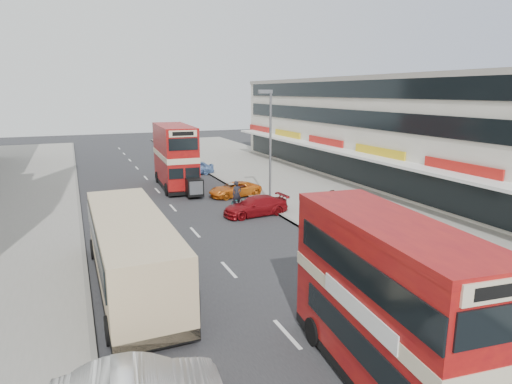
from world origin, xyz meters
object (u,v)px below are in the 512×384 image
car_right_a (255,206)px  car_right_b (235,189)px  coach (131,249)px  pedestrian_near (331,204)px  street_lamp (269,139)px  cyclist (237,202)px  bus_main (388,303)px  car_right_c (194,168)px  bus_second (175,156)px

car_right_a → car_right_b: 5.60m
coach → pedestrian_near: (12.98, 5.39, -0.62)m
car_right_a → pedestrian_near: bearing=50.5°
street_lamp → car_right_b: street_lamp is taller
car_right_a → cyclist: size_ratio=2.03×
bus_main → coach: 10.72m
car_right_a → car_right_c: (0.08, 16.00, 0.02)m
car_right_b → cyclist: size_ratio=1.90×
bus_second → car_right_b: bearing=126.7°
bus_main → bus_second: bearing=-84.8°
cyclist → car_right_a: bearing=-58.2°
pedestrian_near → cyclist: 6.37m
street_lamp → bus_main: size_ratio=0.96×
street_lamp → car_right_b: 5.69m
coach → car_right_b: bearing=54.9°
street_lamp → car_right_b: (-1.31, 3.59, -4.22)m
bus_second → coach: bearing=75.0°
car_right_c → cyclist: cyclist is taller
car_right_c → street_lamp: bearing=14.0°
street_lamp → car_right_c: (-1.79, 14.02, -4.13)m
car_right_c → pedestrian_near: pedestrian_near is taller
street_lamp → car_right_b: size_ratio=1.99×
bus_main → coach: size_ratio=0.79×
bus_main → car_right_c: bearing=-89.8°
car_right_b → cyclist: 4.56m
bus_main → bus_second: size_ratio=0.91×
cyclist → pedestrian_near: bearing=-42.6°
coach → car_right_b: size_ratio=2.64×
bus_main → cyclist: size_ratio=3.95×
bus_second → car_right_b: size_ratio=2.29×
bus_main → car_right_c: 33.53m
car_right_c → pedestrian_near: size_ratio=2.10×
street_lamp → pedestrian_near: (2.16, -4.82, -3.72)m
coach → cyclist: 12.50m
car_right_c → cyclist: size_ratio=1.78×
bus_main → pedestrian_near: 16.27m
car_right_a → car_right_c: size_ratio=1.14×
bus_second → car_right_c: bus_second is taller
bus_second → car_right_a: (2.90, -10.69, -2.05)m
bus_second → car_right_b: 6.53m
car_right_b → pedestrian_near: size_ratio=2.24×
pedestrian_near → bus_second: bearing=-85.6°
bus_second → car_right_a: 11.26m
pedestrian_near → cyclist: (-4.88, 4.08, -0.34)m
bus_main → car_right_c: bus_main is taller
car_right_a → coach: bearing=-51.7°
pedestrian_near → car_right_c: bearing=-100.9°
coach → car_right_b: coach is taller
street_lamp → bus_second: size_ratio=0.87×
car_right_a → bus_main: bearing=-15.1°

